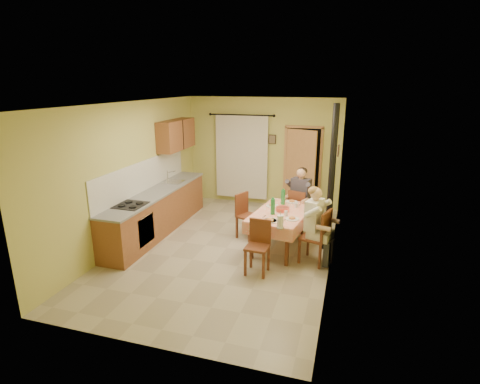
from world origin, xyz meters
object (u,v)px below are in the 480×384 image
(chair_right, at_px, (315,247))
(man_right, at_px, (316,217))
(chair_near, at_px, (257,257))
(stove_flue, at_px, (330,198))
(chair_left, at_px, (248,225))
(man_far, at_px, (300,192))
(dining_table, at_px, (281,230))
(chair_far, at_px, (299,218))

(chair_right, relative_size, man_right, 0.73)
(chair_near, distance_m, stove_flue, 1.90)
(chair_right, xyz_separation_m, stove_flue, (0.18, 0.71, 0.73))
(man_right, xyz_separation_m, stove_flue, (0.19, 0.70, 0.15))
(chair_left, height_order, man_far, man_far)
(chair_near, distance_m, man_far, 2.23)
(chair_right, relative_size, stove_flue, 0.36)
(man_right, bearing_deg, dining_table, 75.94)
(man_far, distance_m, man_right, 1.51)
(dining_table, xyz_separation_m, man_right, (0.69, -0.41, 0.50))
(chair_near, bearing_deg, man_right, -139.89)
(chair_far, distance_m, man_right, 1.61)
(dining_table, distance_m, man_far, 1.16)
(dining_table, xyz_separation_m, chair_left, (-0.76, 0.32, -0.09))
(dining_table, height_order, chair_left, chair_left)
(chair_far, distance_m, chair_near, 2.14)
(chair_far, bearing_deg, man_far, 90.00)
(dining_table, height_order, chair_near, chair_near)
(chair_near, height_order, stove_flue, stove_flue)
(man_far, relative_size, man_right, 1.00)
(chair_far, relative_size, chair_right, 0.93)
(chair_near, height_order, chair_left, chair_left)
(dining_table, bearing_deg, man_far, 86.75)
(dining_table, relative_size, chair_far, 1.80)
(dining_table, relative_size, man_far, 1.22)
(chair_far, xyz_separation_m, chair_left, (-0.97, -0.69, 0.00))
(chair_right, xyz_separation_m, chair_left, (-1.47, 0.73, -0.00))
(chair_left, bearing_deg, chair_right, 87.38)
(man_right, bearing_deg, chair_left, 80.00)
(chair_near, relative_size, man_right, 0.67)
(man_far, relative_size, stove_flue, 0.50)
(chair_far, xyz_separation_m, chair_right, (0.50, -1.42, 0.00))
(chair_left, distance_m, stove_flue, 1.80)
(chair_right, xyz_separation_m, man_far, (-0.49, 1.43, 0.59))
(man_right, bearing_deg, chair_right, -90.00)
(stove_flue, bearing_deg, dining_table, -161.41)
(stove_flue, bearing_deg, chair_far, 133.22)
(dining_table, relative_size, stove_flue, 0.61)
(dining_table, distance_m, chair_far, 1.03)
(chair_right, distance_m, chair_left, 1.64)
(man_far, bearing_deg, stove_flue, -30.11)
(chair_left, bearing_deg, chair_far, 149.31)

